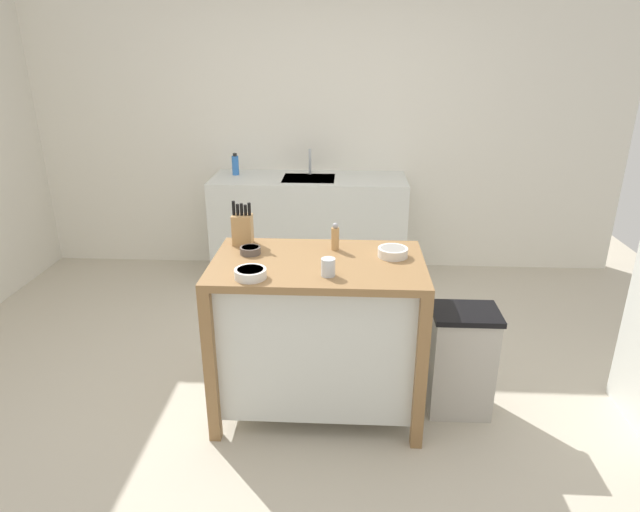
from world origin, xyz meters
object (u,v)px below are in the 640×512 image
Objects in this scene: pepper_grinder at (335,237)px; bottle_hand_soap at (235,165)px; knife_block at (243,228)px; bowl_ceramic_wide at (250,273)px; bowl_stoneware_deep at (250,250)px; trash_bin at (461,361)px; kitchen_island at (318,328)px; sink_faucet at (310,162)px; drinking_cup at (328,267)px; bowl_ceramic_small at (393,252)px.

bottle_hand_soap is (-0.92, 1.82, 0.01)m from pepper_grinder.
knife_block reaches higher than bowl_ceramic_wide.
pepper_grinder is at bearing 11.49° from bowl_stoneware_deep.
knife_block is 1.43m from trash_bin.
bottle_hand_soap is (-1.63, 1.98, 0.68)m from trash_bin.
pepper_grinder reaches higher than bowl_stoneware_deep.
bottle_hand_soap is (-0.83, 2.00, 0.49)m from kitchen_island.
bottle_hand_soap is at bearing -174.71° from sink_faucet.
pepper_grinder reaches higher than drinking_cup.
bowl_ceramic_small is 0.73× the size of sink_faucet.
sink_faucet reaches higher than bowl_stoneware_deep.
kitchen_island is 4.47× the size of knife_block.
bowl_ceramic_small is 1.03× the size of bowl_ceramic_wide.
bowl_ceramic_small is at bearing 39.51° from drinking_cup.
pepper_grinder is at bearing -63.28° from bottle_hand_soap.
bowl_ceramic_small is (0.84, -0.16, -0.07)m from knife_block.
trash_bin is 2.86× the size of sink_faucet.
bottle_hand_soap is at bearing 112.62° from kitchen_island.
bowl_ceramic_small is at bearing -10.67° from knife_block.
drinking_cup is at bearing -83.76° from sink_faucet.
bottle_hand_soap reaches higher than trash_bin.
kitchen_island is 0.70m from knife_block.
bowl_ceramic_small is at bearing -73.58° from sink_faucet.
bowl_ceramic_small is at bearing 12.15° from kitchen_island.
bowl_ceramic_small reaches higher than kitchen_island.
bowl_ceramic_small reaches higher than bowl_ceramic_wide.
bowl_ceramic_small is at bearing -16.28° from pepper_grinder.
knife_block is 1.83m from sink_faucet.
bowl_ceramic_small is at bearing 0.15° from bowl_stoneware_deep.
bowl_ceramic_small is 0.85× the size of bottle_hand_soap.
sink_faucet is 1.17× the size of bottle_hand_soap.
bottle_hand_soap reaches higher than pepper_grinder.
trash_bin is at bearing -3.35° from bowl_stoneware_deep.
bowl_stoneware_deep is at bearing -168.51° from pepper_grinder.
bottle_hand_soap reaches higher than bowl_ceramic_small.
bowl_ceramic_small is 0.33m from pepper_grinder.
kitchen_island reaches higher than trash_bin.
drinking_cup reaches higher than bowl_stoneware_deep.
trash_bin is (0.40, -0.07, -0.62)m from bowl_ceramic_small.
pepper_grinder is 0.24× the size of trash_bin.
bottle_hand_soap is (-0.89, 2.19, 0.04)m from drinking_cup.
bowl_stoneware_deep is 0.18× the size of trash_bin.
bowl_ceramic_wide is 0.71× the size of sink_faucet.
drinking_cup is 0.48× the size of bottle_hand_soap.
pepper_grinder is at bearing -7.24° from knife_block.
sink_faucet reaches higher than drinking_cup.
drinking_cup is at bearing 7.46° from bowl_ceramic_wide.
bowl_ceramic_small is 0.25× the size of trash_bin.
knife_block reaches higher than trash_bin.
bowl_ceramic_small is 0.43m from drinking_cup.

